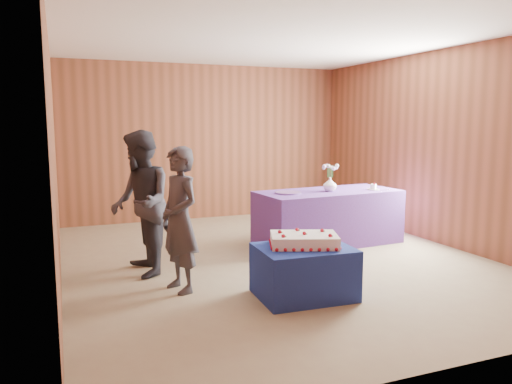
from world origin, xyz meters
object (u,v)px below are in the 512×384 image
guest_left (180,220)px  guest_right (141,204)px  serving_table (328,217)px  sheet_cake (304,240)px  vase (330,184)px  cake_table (304,272)px

guest_left → guest_right: size_ratio=0.91×
serving_table → sheet_cake: bearing=-130.4°
serving_table → guest_left: bearing=-157.7°
sheet_cake → guest_right: 1.89m
serving_table → vase: 0.47m
sheet_cake → serving_table: bearing=74.4°
cake_table → serving_table: 2.26m
sheet_cake → guest_left: size_ratio=0.53×
sheet_cake → vase: vase is taller
sheet_cake → vase: (1.30, 1.76, 0.29)m
serving_table → guest_left: (-2.40, -1.21, 0.36)m
cake_table → vase: vase is taller
guest_left → guest_right: (-0.28, 0.68, 0.08)m
serving_table → cake_table: bearing=-130.2°
cake_table → guest_right: bearing=138.8°
guest_left → vase: bearing=99.6°
sheet_cake → guest_left: bearing=172.3°
vase → cake_table: bearing=-126.2°
cake_table → vase: (1.31, 1.80, 0.60)m
vase → guest_left: (-2.40, -1.17, -0.11)m
cake_table → serving_table: bearing=57.0°
cake_table → sheet_cake: bearing=68.4°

